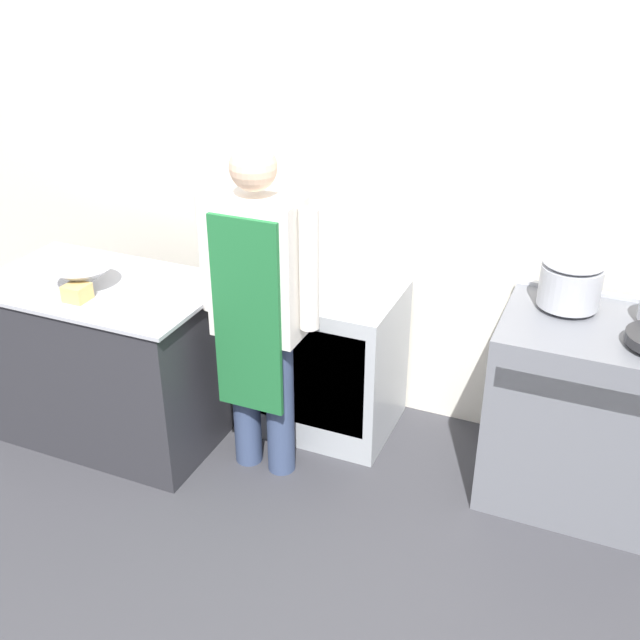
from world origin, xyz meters
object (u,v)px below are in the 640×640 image
stock_pot (571,281)px  fridge_unit (331,360)px  mixing_bowl (83,276)px  plastic_tub (77,292)px  stove (595,415)px  person_cook (258,300)px

stock_pot → fridge_unit: bearing=-177.4°
mixing_bowl → plastic_tub: mixing_bowl is taller
stove → person_cook: 1.67m
fridge_unit → person_cook: size_ratio=0.49×
person_cook → stock_pot: bearing=21.8°
mixing_bowl → stock_pot: bearing=15.6°
person_cook → mixing_bowl: person_cook is taller
mixing_bowl → plastic_tub: 0.15m
plastic_tub → stove: bearing=14.9°
fridge_unit → plastic_tub: (-1.04, -0.71, 0.52)m
person_cook → plastic_tub: size_ratio=15.38×
stove → fridge_unit: size_ratio=1.15×
person_cook → fridge_unit: bearing=69.9°
fridge_unit → plastic_tub: plastic_tub is taller
person_cook → mixing_bowl: size_ratio=5.27×
stock_pot → mixing_bowl: bearing=-164.4°
stock_pot → plastic_tub: bearing=-160.9°
fridge_unit → person_cook: (-0.18, -0.48, 0.54)m
fridge_unit → mixing_bowl: mixing_bowl is taller
stove → person_cook: size_ratio=0.56×
stove → plastic_tub: size_ratio=8.65×
mixing_bowl → stove: bearing=11.7°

